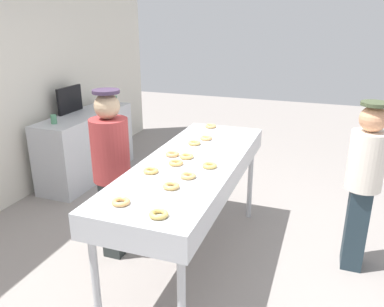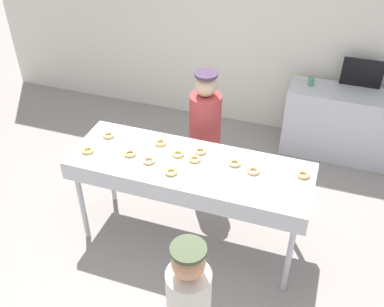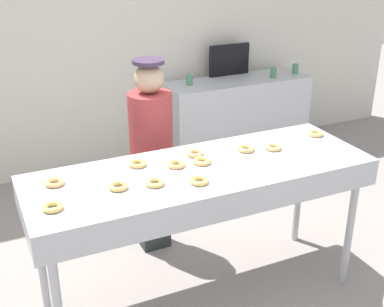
# 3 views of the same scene
# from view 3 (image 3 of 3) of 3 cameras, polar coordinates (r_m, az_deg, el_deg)

# --- Properties ---
(ground_plane) EXTENTS (16.00, 16.00, 0.00)m
(ground_plane) POSITION_cam_3_polar(r_m,az_deg,el_deg) (3.96, 0.98, -15.47)
(ground_plane) COLOR gray
(back_wall) EXTENTS (8.00, 0.12, 3.33)m
(back_wall) POSITION_cam_3_polar(r_m,az_deg,el_deg) (5.58, -10.89, 14.67)
(back_wall) COLOR silver
(back_wall) RESTS_ON ground
(fryer_conveyor) EXTENTS (2.35, 0.80, 1.05)m
(fryer_conveyor) POSITION_cam_3_polar(r_m,az_deg,el_deg) (3.44, 1.09, -3.06)
(fryer_conveyor) COLOR #B7BABF
(fryer_conveyor) RESTS_ON ground
(glazed_donut_0) EXTENTS (0.14, 0.14, 0.03)m
(glazed_donut_0) POSITION_cam_3_polar(r_m,az_deg,el_deg) (3.67, 6.10, 0.54)
(glazed_donut_0) COLOR #DBAF62
(glazed_donut_0) RESTS_ON fryer_conveyor
(glazed_donut_1) EXTENTS (0.15, 0.15, 0.03)m
(glazed_donut_1) POSITION_cam_3_polar(r_m,az_deg,el_deg) (3.43, -6.14, -1.13)
(glazed_donut_1) COLOR #E8B45D
(glazed_donut_1) RESTS_ON fryer_conveyor
(glazed_donut_2) EXTENTS (0.17, 0.17, 0.03)m
(glazed_donut_2) POSITION_cam_3_polar(r_m,az_deg,el_deg) (3.40, -1.79, -1.22)
(glazed_donut_2) COLOR #E9B160
(glazed_donut_2) RESTS_ON fryer_conveyor
(glazed_donut_3) EXTENTS (0.15, 0.15, 0.03)m
(glazed_donut_3) POSITION_cam_3_polar(r_m,az_deg,el_deg) (3.17, -4.20, -3.28)
(glazed_donut_3) COLOR #E0B367
(glazed_donut_3) RESTS_ON fryer_conveyor
(glazed_donut_4) EXTENTS (0.16, 0.16, 0.03)m
(glazed_donut_4) POSITION_cam_3_polar(r_m,az_deg,el_deg) (3.27, -15.19, -3.17)
(glazed_donut_4) COLOR #ECAF65
(glazed_donut_4) RESTS_ON fryer_conveyor
(glazed_donut_5) EXTENTS (0.14, 0.14, 0.03)m
(glazed_donut_5) POSITION_cam_3_polar(r_m,az_deg,el_deg) (3.57, 0.34, 0.02)
(glazed_donut_5) COLOR #E5A865
(glazed_donut_5) RESTS_ON fryer_conveyor
(glazed_donut_6) EXTENTS (0.15, 0.15, 0.03)m
(glazed_donut_6) POSITION_cam_3_polar(r_m,az_deg,el_deg) (3.00, -15.41, -5.83)
(glazed_donut_6) COLOR #DBB95D
(glazed_donut_6) RESTS_ON fryer_conveyor
(glazed_donut_7) EXTENTS (0.17, 0.17, 0.03)m
(glazed_donut_7) POSITION_cam_3_polar(r_m,az_deg,el_deg) (3.15, -8.28, -3.67)
(glazed_donut_7) COLOR #DFB061
(glazed_donut_7) RESTS_ON fryer_conveyor
(glazed_donut_8) EXTENTS (0.15, 0.15, 0.03)m
(glazed_donut_8) POSITION_cam_3_polar(r_m,az_deg,el_deg) (4.04, 13.73, 2.20)
(glazed_donut_8) COLOR #E3AE63
(glazed_donut_8) RESTS_ON fryer_conveyor
(glazed_donut_9) EXTENTS (0.17, 0.17, 0.03)m
(glazed_donut_9) POSITION_cam_3_polar(r_m,az_deg,el_deg) (3.45, 1.15, -0.87)
(glazed_donut_9) COLOR #E8B460
(glazed_donut_9) RESTS_ON fryer_conveyor
(glazed_donut_10) EXTENTS (0.15, 0.15, 0.03)m
(glazed_donut_10) POSITION_cam_3_polar(r_m,az_deg,el_deg) (3.18, 0.82, -3.07)
(glazed_donut_10) COLOR #DEB95C
(glazed_donut_10) RESTS_ON fryer_conveyor
(glazed_donut_11) EXTENTS (0.13, 0.13, 0.03)m
(glazed_donut_11) POSITION_cam_3_polar(r_m,az_deg,el_deg) (3.72, 9.13, 0.71)
(glazed_donut_11) COLOR #E8B169
(glazed_donut_11) RESTS_ON fryer_conveyor
(worker_baker) EXTENTS (0.35, 0.35, 1.63)m
(worker_baker) POSITION_cam_3_polar(r_m,az_deg,el_deg) (4.05, -4.61, 0.83)
(worker_baker) COLOR #282F2E
(worker_baker) RESTS_ON ground
(prep_counter) EXTENTS (1.70, 0.54, 0.95)m
(prep_counter) POSITION_cam_3_polar(r_m,az_deg,el_deg) (6.02, 5.03, 3.93)
(prep_counter) COLOR #B7BABF
(prep_counter) RESTS_ON ground
(paper_cup_0) EXTENTS (0.07, 0.07, 0.11)m
(paper_cup_0) POSITION_cam_3_polar(r_m,az_deg,el_deg) (6.22, 11.55, 9.32)
(paper_cup_0) COLOR #4C8C66
(paper_cup_0) RESTS_ON prep_counter
(paper_cup_1) EXTENTS (0.07, 0.07, 0.11)m
(paper_cup_1) POSITION_cam_3_polar(r_m,az_deg,el_deg) (5.63, -0.29, 8.30)
(paper_cup_1) COLOR #4C8C66
(paper_cup_1) RESTS_ON prep_counter
(paper_cup_2) EXTENTS (0.07, 0.07, 0.11)m
(paper_cup_2) POSITION_cam_3_polar(r_m,az_deg,el_deg) (5.99, 9.13, 8.95)
(paper_cup_2) COLOR #4C8C66
(paper_cup_2) RESTS_ON prep_counter
(menu_display) EXTENTS (0.50, 0.04, 0.36)m
(menu_display) POSITION_cam_3_polar(r_m,az_deg,el_deg) (6.01, 4.21, 10.48)
(menu_display) COLOR black
(menu_display) RESTS_ON prep_counter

